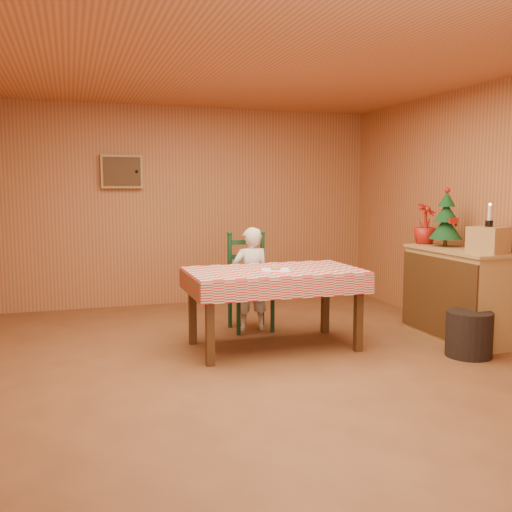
{
  "coord_description": "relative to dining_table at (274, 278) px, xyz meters",
  "views": [
    {
      "loc": [
        -1.54,
        -4.53,
        1.55
      ],
      "look_at": [
        0.0,
        0.2,
        0.95
      ],
      "focal_mm": 40.0,
      "sensor_mm": 36.0,
      "label": 1
    }
  ],
  "objects": [
    {
      "name": "ground",
      "position": [
        -0.3,
        -0.56,
        -0.69
      ],
      "size": [
        6.0,
        6.0,
        0.0
      ],
      "primitive_type": "plane",
      "color": "brown",
      "rests_on": "ground"
    },
    {
      "name": "cabin_walls",
      "position": [
        -0.3,
        -0.03,
        1.14
      ],
      "size": [
        5.1,
        6.05,
        2.65
      ],
      "color": "#AD6C3E",
      "rests_on": "ground"
    },
    {
      "name": "dining_table",
      "position": [
        0.0,
        0.0,
        0.0
      ],
      "size": [
        1.66,
        0.96,
        0.77
      ],
      "color": "#472B13",
      "rests_on": "ground"
    },
    {
      "name": "ladder_chair",
      "position": [
        0.0,
        0.79,
        -0.18
      ],
      "size": [
        0.44,
        0.4,
        1.08
      ],
      "color": "black",
      "rests_on": "ground"
    },
    {
      "name": "seated_child",
      "position": [
        0.0,
        0.73,
        -0.13
      ],
      "size": [
        0.41,
        0.27,
        1.12
      ],
      "primitive_type": "imported",
      "rotation": [
        0.0,
        0.0,
        3.14
      ],
      "color": "silver",
      "rests_on": "ground"
    },
    {
      "name": "napkin",
      "position": [
        0.0,
        -0.05,
        0.08
      ],
      "size": [
        0.32,
        0.32,
        0.0
      ],
      "primitive_type": "cube",
      "rotation": [
        0.0,
        0.0,
        -0.29
      ],
      "color": "white",
      "rests_on": "dining_table"
    },
    {
      "name": "donut",
      "position": [
        0.0,
        -0.05,
        0.1
      ],
      "size": [
        0.12,
        0.12,
        0.03
      ],
      "primitive_type": "torus",
      "rotation": [
        0.0,
        0.0,
        0.16
      ],
      "color": "#D1874B",
      "rests_on": "napkin"
    },
    {
      "name": "shelf_unit",
      "position": [
        1.91,
        -0.26,
        -0.22
      ],
      "size": [
        0.54,
        1.24,
        0.93
      ],
      "color": "tan",
      "rests_on": "ground"
    },
    {
      "name": "crate",
      "position": [
        1.92,
        -0.66,
        0.37
      ],
      "size": [
        0.38,
        0.38,
        0.25
      ],
      "primitive_type": "cube",
      "rotation": [
        0.0,
        0.0,
        0.35
      ],
      "color": "tan",
      "rests_on": "shelf_unit"
    },
    {
      "name": "christmas_tree",
      "position": [
        1.92,
        -0.01,
        0.52
      ],
      "size": [
        0.34,
        0.34,
        0.62
      ],
      "color": "#472B13",
      "rests_on": "shelf_unit"
    },
    {
      "name": "flower_arrangement",
      "position": [
        1.87,
        0.29,
        0.47
      ],
      "size": [
        0.33,
        0.33,
        0.45
      ],
      "primitive_type": "imported",
      "rotation": [
        0.0,
        0.0,
        0.41
      ],
      "color": "#A0160E",
      "rests_on": "shelf_unit"
    },
    {
      "name": "candle_set",
      "position": [
        1.92,
        -0.66,
        0.56
      ],
      "size": [
        0.07,
        0.07,
        0.22
      ],
      "color": "black",
      "rests_on": "crate"
    },
    {
      "name": "storage_bin",
      "position": [
        1.61,
        -0.83,
        -0.48
      ],
      "size": [
        0.45,
        0.45,
        0.42
      ],
      "primitive_type": "cylinder",
      "rotation": [
        0.0,
        0.0,
        0.08
      ],
      "color": "black",
      "rests_on": "ground"
    }
  ]
}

